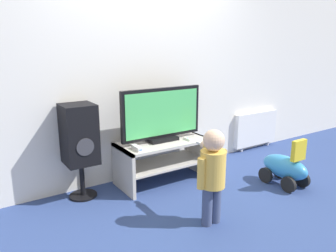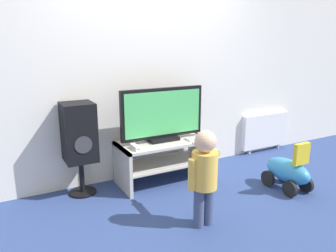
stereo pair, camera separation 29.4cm
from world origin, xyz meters
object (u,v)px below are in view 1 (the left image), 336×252
at_px(ride_on_toy, 285,167).
at_px(radiator, 256,129).
at_px(child, 212,169).
at_px(game_console, 137,148).
at_px(remote_primary, 188,139).
at_px(television, 162,115).
at_px(speaker_tower, 79,136).

height_order(ride_on_toy, radiator, ride_on_toy).
relative_size(child, ride_on_toy, 1.52).
height_order(game_console, remote_primary, game_console).
height_order(television, remote_primary, television).
relative_size(game_console, speaker_tower, 0.17).
bearing_deg(radiator, television, -172.46).
distance_m(remote_primary, speaker_tower, 1.21).
bearing_deg(game_console, remote_primary, 0.27).
height_order(speaker_tower, ride_on_toy, speaker_tower).
distance_m(game_console, remote_primary, 0.66).
bearing_deg(child, radiator, 32.89).
relative_size(television, remote_primary, 7.60).
xyz_separation_m(game_console, radiator, (2.24, 0.39, -0.20)).
bearing_deg(radiator, child, -147.11).
bearing_deg(ride_on_toy, game_console, 154.05).
height_order(game_console, radiator, radiator).
xyz_separation_m(child, ride_on_toy, (1.23, 0.16, -0.30)).
relative_size(television, child, 1.16).
bearing_deg(ride_on_toy, child, -172.58).
distance_m(television, remote_primary, 0.41).
bearing_deg(game_console, television, 20.38).
distance_m(game_console, speaker_tower, 0.59).
relative_size(game_console, remote_primary, 1.29).
relative_size(game_console, child, 0.20).
relative_size(television, game_console, 5.87).
xyz_separation_m(television, radiator, (1.83, 0.24, -0.47)).
bearing_deg(child, ride_on_toy, 7.42).
distance_m(game_console, ride_on_toy, 1.68).
height_order(game_console, ride_on_toy, ride_on_toy).
xyz_separation_m(remote_primary, speaker_tower, (-1.18, 0.25, 0.16)).
xyz_separation_m(remote_primary, radiator, (1.58, 0.39, -0.19)).
bearing_deg(television, ride_on_toy, -38.92).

